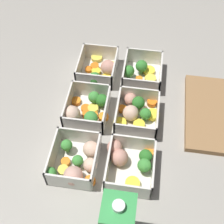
# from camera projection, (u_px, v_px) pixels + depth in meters

# --- Properties ---
(ground_plane) EXTENTS (4.00, 4.00, 0.00)m
(ground_plane) POSITION_uv_depth(u_px,v_px,m) (112.00, 116.00, 0.94)
(ground_plane) COLOR gray
(container_near_left) EXTENTS (0.16, 0.13, 0.06)m
(container_near_left) POSITION_uv_depth(u_px,v_px,m) (100.00, 69.00, 1.02)
(container_near_left) COLOR silver
(container_near_left) RESTS_ON ground_plane
(container_near_center) EXTENTS (0.14, 0.15, 0.06)m
(container_near_center) POSITION_uv_depth(u_px,v_px,m) (87.00, 109.00, 0.92)
(container_near_center) COLOR silver
(container_near_center) RESTS_ON ground_plane
(container_near_right) EXTENTS (0.15, 0.13, 0.06)m
(container_near_right) POSITION_uv_depth(u_px,v_px,m) (76.00, 162.00, 0.81)
(container_near_right) COLOR silver
(container_near_right) RESTS_ON ground_plane
(container_far_left) EXTENTS (0.14, 0.13, 0.06)m
(container_far_left) POSITION_uv_depth(u_px,v_px,m) (141.00, 72.00, 1.02)
(container_far_left) COLOR silver
(container_far_left) RESTS_ON ground_plane
(container_far_center) EXTENTS (0.15, 0.15, 0.06)m
(container_far_center) POSITION_uv_depth(u_px,v_px,m) (136.00, 113.00, 0.92)
(container_far_center) COLOR silver
(container_far_center) RESTS_ON ground_plane
(container_far_right) EXTENTS (0.16, 0.13, 0.06)m
(container_far_right) POSITION_uv_depth(u_px,v_px,m) (129.00, 162.00, 0.82)
(container_far_right) COLOR silver
(container_far_right) RESTS_ON ground_plane
(juice_carton) EXTENTS (0.07, 0.07, 0.20)m
(juice_carton) POSITION_uv_depth(u_px,v_px,m) (118.00, 224.00, 0.65)
(juice_carton) COLOR green
(juice_carton) RESTS_ON ground_plane
(cutting_board) EXTENTS (0.28, 0.18, 0.02)m
(cutting_board) POSITION_uv_depth(u_px,v_px,m) (216.00, 114.00, 0.93)
(cutting_board) COLOR olive
(cutting_board) RESTS_ON ground_plane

